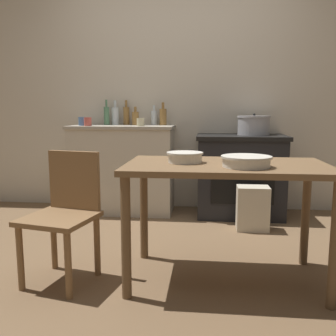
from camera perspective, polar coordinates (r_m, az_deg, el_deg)
ground_plane at (r=2.76m, az=-1.17°, el=-13.93°), size 14.00×14.00×0.00m
wall_back at (r=4.13m, az=1.55°, el=11.65°), size 8.00×0.07×2.55m
counter_cabinet at (r=3.98m, az=-6.89°, el=-0.11°), size 1.08×0.52×0.91m
stove at (r=3.88m, az=10.94°, el=-1.10°), size 0.89×0.59×0.82m
work_table at (r=2.32m, az=8.84°, el=-1.84°), size 1.23×0.70×0.75m
chair at (r=2.45m, az=-15.44°, el=-6.41°), size 0.48×0.48×0.81m
flour_sack at (r=3.46m, az=12.77°, el=-5.99°), size 0.28×0.20×0.40m
stock_pot at (r=3.87m, az=12.93°, el=6.36°), size 0.33×0.33×0.22m
mixing_bowl_large at (r=2.32m, az=2.59°, el=1.74°), size 0.23×0.23×0.07m
mixing_bowl_small at (r=2.18m, az=11.84°, el=1.11°), size 0.29×0.29×0.06m
bottle_far_left at (r=4.05m, az=-2.14°, el=7.71°), size 0.07×0.07×0.21m
bottle_left at (r=4.12m, az=-9.33°, el=7.94°), size 0.06×0.06×0.27m
bottle_mid_left at (r=4.03m, az=-4.99°, el=7.60°), size 0.07×0.07×0.19m
bottle_center_left at (r=4.14m, az=-8.04°, el=7.93°), size 0.08×0.08×0.26m
bottle_center at (r=4.12m, az=-6.37°, el=7.98°), size 0.07×0.07×0.26m
bottle_center_right at (r=3.98m, az=-0.76°, el=7.86°), size 0.08×0.08×0.24m
cup_mid_right at (r=3.77m, az=-4.21°, el=6.99°), size 0.08×0.08×0.08m
cup_right at (r=4.00m, az=-12.97°, el=6.95°), size 0.07×0.07×0.09m
cup_far_right at (r=3.89m, az=-12.13°, el=6.92°), size 0.08×0.08×0.09m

